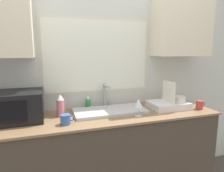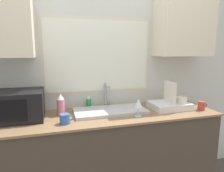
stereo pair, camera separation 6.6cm
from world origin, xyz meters
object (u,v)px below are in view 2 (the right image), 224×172
(faucet, at_px, (106,94))
(microwave, at_px, (15,105))
(soap_bottle, at_px, (89,103))
(wine_glass, at_px, (138,104))
(mug_near_sink, at_px, (65,119))
(dish_rack, at_px, (170,104))
(spray_bottle, at_px, (61,105))

(faucet, bearing_deg, microwave, -170.53)
(soap_bottle, distance_m, wine_glass, 0.57)
(microwave, height_order, mug_near_sink, microwave)
(dish_rack, xyz_separation_m, spray_bottle, (-1.12, 0.09, 0.05))
(spray_bottle, relative_size, soap_bottle, 1.62)
(soap_bottle, bearing_deg, faucet, -10.11)
(wine_glass, bearing_deg, mug_near_sink, -178.89)
(spray_bottle, distance_m, wine_glass, 0.73)
(microwave, height_order, dish_rack, dish_rack)
(faucet, relative_size, dish_rack, 0.66)
(dish_rack, xyz_separation_m, wine_glass, (-0.43, -0.13, 0.07))
(spray_bottle, bearing_deg, wine_glass, -17.73)
(soap_bottle, distance_m, mug_near_sink, 0.49)
(spray_bottle, distance_m, mug_near_sink, 0.24)
(faucet, bearing_deg, dish_rack, -19.46)
(faucet, relative_size, wine_glass, 1.57)
(soap_bottle, xyz_separation_m, wine_glass, (0.40, -0.39, 0.07))
(microwave, xyz_separation_m, dish_rack, (1.51, -0.08, -0.08))
(soap_bottle, bearing_deg, spray_bottle, -149.89)
(faucet, height_order, soap_bottle, faucet)
(wine_glass, bearing_deg, spray_bottle, 162.27)
(faucet, xyz_separation_m, mug_near_sink, (-0.45, -0.37, -0.11))
(dish_rack, xyz_separation_m, soap_bottle, (-0.83, 0.26, 0.01))
(microwave, distance_m, soap_bottle, 0.71)
(faucet, xyz_separation_m, microwave, (-0.87, -0.14, -0.03))
(microwave, relative_size, spray_bottle, 2.27)
(microwave, distance_m, spray_bottle, 0.39)
(dish_rack, bearing_deg, faucet, 160.54)
(faucet, distance_m, microwave, 0.88)
(microwave, bearing_deg, soap_bottle, 14.55)
(microwave, distance_m, dish_rack, 1.52)
(faucet, relative_size, spray_bottle, 1.24)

